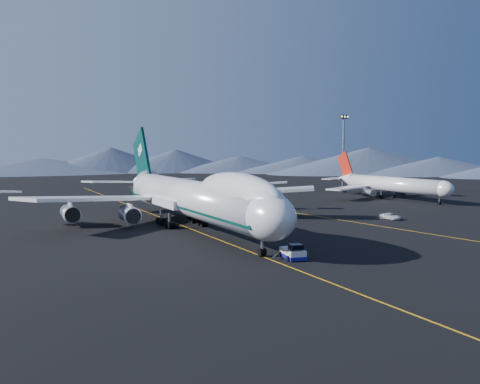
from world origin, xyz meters
name	(u,v)px	position (x,y,z in m)	size (l,w,h in m)	color
ground	(192,229)	(0.00, 0.00, 0.00)	(500.00, 500.00, 0.00)	black
taxiway_line_main	(192,229)	(0.00, 0.00, 0.01)	(0.25, 220.00, 0.01)	orange
taxiway_line_side	(303,214)	(30.00, 10.00, 0.01)	(0.25, 200.00, 0.01)	orange
boeing_747	(192,197)	(0.00, 0.03, 5.81)	(59.62, 72.43, 19.37)	silver
pushback_tug	(293,254)	(3.00, -29.50, 0.63)	(3.27, 4.93, 2.00)	silver
second_jet	(389,184)	(71.97, 30.21, 4.10)	(42.18, 47.66, 13.56)	silver
service_van	(391,216)	(41.27, -5.32, 0.65)	(2.14, 4.65, 1.29)	silver
floodlight_mast	(343,153)	(73.49, 53.86, 12.81)	(3.12, 2.34, 25.29)	black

